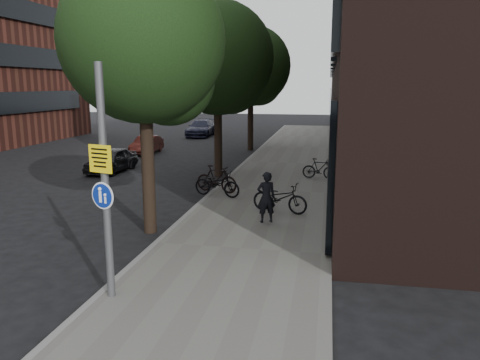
% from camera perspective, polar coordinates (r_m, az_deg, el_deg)
% --- Properties ---
extents(ground, '(120.00, 120.00, 0.00)m').
position_cam_1_polar(ground, '(9.00, -5.63, -15.96)').
color(ground, black).
rests_on(ground, ground).
extents(sidewalk, '(4.50, 60.00, 0.12)m').
position_cam_1_polar(sidewalk, '(18.24, 3.93, -1.44)').
color(sidewalk, '#605E58').
rests_on(sidewalk, ground).
extents(curb_edge, '(0.15, 60.00, 0.13)m').
position_cam_1_polar(curb_edge, '(18.62, -2.96, -1.14)').
color(curb_edge, slate).
rests_on(curb_edge, ground).
extents(street_tree_near, '(4.40, 4.40, 7.50)m').
position_cam_1_polar(street_tree_near, '(13.24, -11.18, 15.48)').
color(street_tree_near, black).
rests_on(street_tree_near, ground).
extents(street_tree_mid, '(5.00, 5.00, 7.80)m').
position_cam_1_polar(street_tree_mid, '(21.37, -2.49, 14.12)').
color(street_tree_mid, black).
rests_on(street_tree_mid, ground).
extents(street_tree_far, '(5.00, 5.00, 7.80)m').
position_cam_1_polar(street_tree_far, '(30.20, 1.50, 13.37)').
color(street_tree_far, black).
rests_on(street_tree_far, ground).
extents(signpost, '(0.50, 0.17, 4.43)m').
position_cam_1_polar(signpost, '(9.01, -16.12, -0.39)').
color(signpost, '#595B5E').
rests_on(signpost, sidewalk).
extents(pedestrian, '(0.66, 0.56, 1.53)m').
position_cam_1_polar(pedestrian, '(13.85, 3.22, -2.10)').
color(pedestrian, black).
rests_on(pedestrian, sidewalk).
extents(parked_bike_facade_near, '(1.94, 1.11, 0.97)m').
position_cam_1_polar(parked_bike_facade_near, '(15.03, 4.88, -2.15)').
color(parked_bike_facade_near, black).
rests_on(parked_bike_facade_near, sidewalk).
extents(parked_bike_facade_far, '(1.53, 0.61, 0.89)m').
position_cam_1_polar(parked_bike_facade_far, '(20.62, 9.66, 1.37)').
color(parked_bike_facade_far, black).
rests_on(parked_bike_facade_far, sidewalk).
extents(parked_bike_curb_near, '(1.91, 1.06, 0.95)m').
position_cam_1_polar(parked_bike_curb_near, '(17.14, -2.81, -0.44)').
color(parked_bike_curb_near, black).
rests_on(parked_bike_curb_near, sidewalk).
extents(parked_bike_curb_far, '(1.78, 0.93, 1.03)m').
position_cam_1_polar(parked_bike_curb_far, '(17.80, -2.88, 0.14)').
color(parked_bike_curb_far, black).
rests_on(parked_bike_curb_far, sidewalk).
extents(parked_car_near, '(1.62, 3.50, 1.16)m').
position_cam_1_polar(parked_car_near, '(23.47, -15.39, 2.38)').
color(parked_car_near, black).
rests_on(parked_car_near, ground).
extents(parked_car_mid, '(1.18, 3.26, 1.07)m').
position_cam_1_polar(parked_car_mid, '(29.33, -11.32, 4.24)').
color(parked_car_mid, '#5A2019').
rests_on(parked_car_mid, ground).
extents(parked_car_far, '(2.06, 4.65, 1.33)m').
position_cam_1_polar(parked_car_far, '(38.60, -4.78, 6.32)').
color(parked_car_far, '#1C1F34').
rests_on(parked_car_far, ground).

